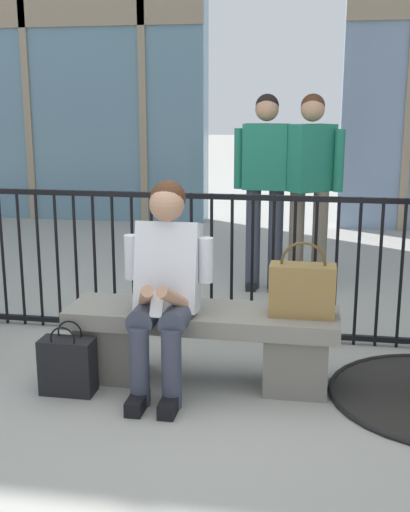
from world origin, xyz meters
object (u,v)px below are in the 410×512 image
(seated_person_with_phone, at_px, (165,281))
(bystander_at_railing, at_px, (266,177))
(handbag_on_bench, at_px, (302,289))
(bystander_further_back, at_px, (310,179))
(shopping_bag, at_px, (68,365))
(stone_bench, at_px, (202,338))

(seated_person_with_phone, bearing_deg, bystander_at_railing, 80.19)
(handbag_on_bench, xyz_separation_m, bystander_further_back, (-0.01, 2.02, 0.39))
(handbag_on_bench, distance_m, bystander_further_back, 2.06)
(handbag_on_bench, bearing_deg, bystander_further_back, 90.18)
(seated_person_with_phone, xyz_separation_m, shopping_bag, (-0.54, -0.17, -0.48))
(stone_bench, xyz_separation_m, seated_person_with_phone, (-0.19, -0.13, 0.38))
(stone_bench, bearing_deg, handbag_on_bench, -0.99)
(shopping_bag, bearing_deg, handbag_on_bench, 12.52)
(handbag_on_bench, bearing_deg, stone_bench, 179.01)
(stone_bench, bearing_deg, shopping_bag, -157.60)
(bystander_further_back, bearing_deg, handbag_on_bench, -89.82)
(stone_bench, xyz_separation_m, handbag_on_bench, (0.58, -0.01, 0.34))
(stone_bench, relative_size, bystander_further_back, 0.94)
(bystander_at_railing, xyz_separation_m, bystander_further_back, (0.38, -0.06, -0.00))
(seated_person_with_phone, height_order, shopping_bag, seated_person_with_phone)
(seated_person_with_phone, distance_m, bystander_at_railing, 2.25)
(handbag_on_bench, relative_size, bystander_at_railing, 0.25)
(bystander_further_back, bearing_deg, shopping_bag, -119.45)
(handbag_on_bench, height_order, shopping_bag, handbag_on_bench)
(stone_bench, xyz_separation_m, bystander_further_back, (0.57, 2.01, 0.73))
(seated_person_with_phone, relative_size, bystander_further_back, 0.71)
(shopping_bag, bearing_deg, seated_person_with_phone, 17.70)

